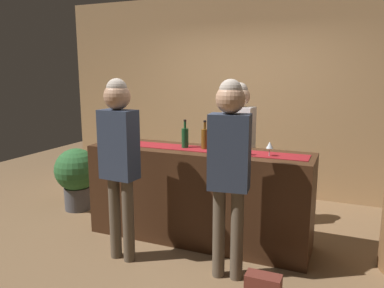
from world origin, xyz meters
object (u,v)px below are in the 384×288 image
Objects in this scene: wine_glass_near_customer at (270,146)px; bartender at (239,139)px; wine_glass_far_end at (247,145)px; wine_bottle_green at (185,137)px; wine_bottle_amber at (205,138)px; wine_bottle_clear at (222,139)px; customer_sipping at (229,158)px; potted_plant_tall at (77,174)px; handbag at (263,288)px; customer_browsing at (119,150)px; wine_glass_mid_counter at (110,135)px.

bartender is at bearing 127.33° from wine_glass_near_customer.
bartender is at bearing 112.11° from wine_glass_far_end.
wine_bottle_amber is at bearing 6.27° from wine_bottle_green.
customer_sipping reaches higher than wine_bottle_clear.
wine_glass_far_end reaches higher than potted_plant_tall.
handbag is at bearing -54.22° from wine_bottle_clear.
wine_bottle_green and wine_bottle_amber have the same top height.
handbag is (1.41, -0.16, -0.97)m from customer_browsing.
customer_sipping is at bearing -111.39° from wine_glass_near_customer.
wine_glass_mid_counter is (-1.08, -0.14, -0.01)m from wine_bottle_amber.
wine_glass_near_customer is at bearing -6.35° from potted_plant_tall.
wine_bottle_amber is at bearing 165.08° from wine_glass_far_end.
customer_browsing is (-1.27, -0.64, -0.02)m from wine_glass_near_customer.
customer_sipping is at bearing 148.43° from handbag.
wine_bottle_amber is 1.99m from potted_plant_tall.
wine_glass_mid_counter is 1.57m from wine_glass_far_end.
bartender reaches higher than handbag.
handbag is (2.71, -1.08, -0.36)m from potted_plant_tall.
customer_sipping is (-0.22, -0.57, -0.02)m from wine_glass_near_customer.
wine_glass_mid_counter is at bearing -170.90° from wine_bottle_clear.
wine_bottle_green is 2.10× the size of wine_glass_far_end.
wine_glass_near_customer is 0.61m from customer_sipping.
customer_browsing is at bearing 173.71° from handbag.
customer_sipping is 1.07m from handbag.
customer_browsing is 1.72m from handbag.
wine_glass_near_customer is at bearing -6.79° from wine_bottle_amber.
customer_sipping is 2.57m from potted_plant_tall.
customer_browsing is (-0.74, -0.78, -0.03)m from wine_bottle_clear.
wine_bottle_green is 0.91m from wine_glass_near_customer.
wine_bottle_clear reaches higher than handbag.
potted_plant_tall is at bearing 175.89° from wine_bottle_clear.
potted_plant_tall is at bearing 153.16° from customer_sipping.
wine_glass_mid_counter is 1.63m from customer_sipping.
wine_bottle_green is 0.87m from wine_glass_mid_counter.
customer_sipping is 1.00× the size of customer_browsing.
wine_glass_near_customer and wine_glass_far_end have the same top height.
wine_bottle_amber is (-0.17, -0.06, 0.00)m from wine_bottle_clear.
customer_sipping is (1.55, -0.51, -0.02)m from wine_glass_mid_counter.
wine_glass_near_customer is at bearing 31.94° from customer_browsing.
wine_bottle_amber is 1.58m from handbag.
potted_plant_tall is (-2.57, 0.29, -0.63)m from wine_glass_near_customer.
wine_glass_near_customer and wine_glass_mid_counter have the same top height.
customer_browsing is (0.51, -0.58, -0.02)m from wine_glass_mid_counter.
handbag is (1.05, -0.86, -1.00)m from wine_bottle_green.
potted_plant_tall is at bearing 156.47° from wine_glass_mid_counter.
wine_bottle_amber is 2.10× the size of wine_glass_far_end.
bartender is at bearing 95.41° from customer_sipping.
handbag is at bearing -21.74° from potted_plant_tall.
handbag is at bearing -39.06° from wine_bottle_green.
bartender is (0.21, 0.55, -0.08)m from wine_bottle_amber.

